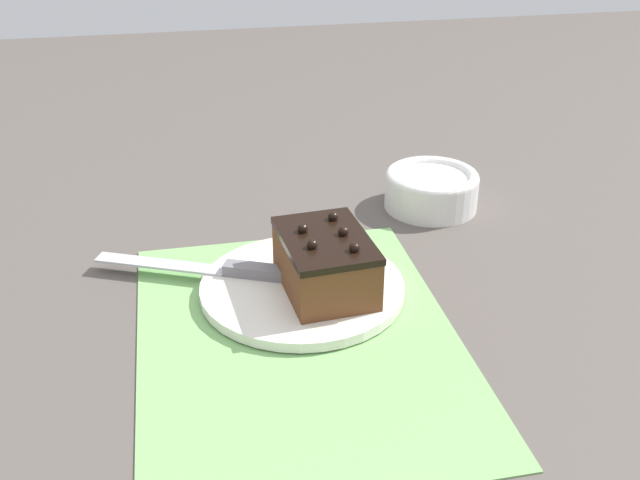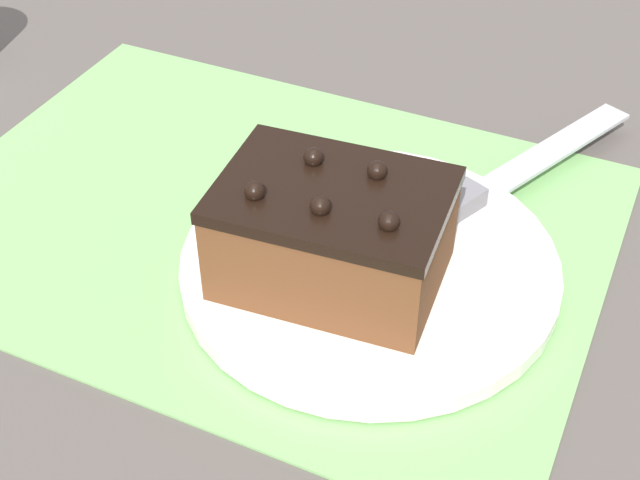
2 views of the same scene
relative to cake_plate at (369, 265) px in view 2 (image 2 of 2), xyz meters
name	(u,v)px [view 2 (image 2 of 2)]	position (x,y,z in m)	size (l,w,h in m)	color
ground_plane	(262,222)	(0.09, -0.02, -0.01)	(3.00, 3.00, 0.00)	#544C47
placemat_woven	(261,220)	(0.09, -0.02, -0.01)	(0.46, 0.34, 0.00)	#7AB266
cake_plate	(369,265)	(0.00, 0.00, 0.00)	(0.24, 0.24, 0.01)	white
chocolate_cake	(332,233)	(0.02, 0.02, 0.04)	(0.14, 0.11, 0.08)	brown
serving_knife	(478,192)	(-0.04, -0.09, 0.01)	(0.12, 0.23, 0.01)	slate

